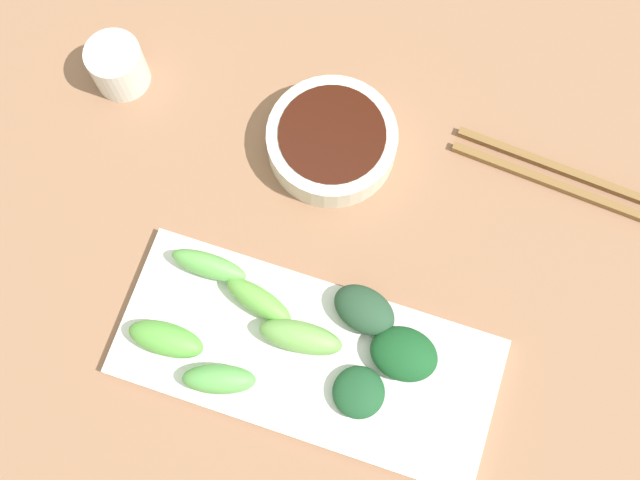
% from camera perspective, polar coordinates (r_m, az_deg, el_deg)
% --- Properties ---
extents(tabletop, '(2.10, 2.10, 0.02)m').
position_cam_1_polar(tabletop, '(0.76, -0.78, -2.27)').
color(tabletop, '#966A4D').
rests_on(tabletop, ground).
extents(sauce_bowl, '(0.13, 0.13, 0.04)m').
position_cam_1_polar(sauce_bowl, '(0.77, 0.89, 7.40)').
color(sauce_bowl, silver).
rests_on(sauce_bowl, tabletop).
extents(serving_plate, '(0.15, 0.35, 0.01)m').
position_cam_1_polar(serving_plate, '(0.73, -0.95, -8.68)').
color(serving_plate, white).
rests_on(serving_plate, tabletop).
extents(broccoli_leafy_0, '(0.06, 0.07, 0.03)m').
position_cam_1_polar(broccoli_leafy_0, '(0.71, 3.30, -5.20)').
color(broccoli_leafy_0, '#274930').
rests_on(broccoli_leafy_0, serving_plate).
extents(broccoli_leafy_1, '(0.05, 0.06, 0.03)m').
position_cam_1_polar(broccoli_leafy_1, '(0.71, 6.25, -8.41)').
color(broccoli_leafy_1, '#185025').
rests_on(broccoli_leafy_1, serving_plate).
extents(broccoli_leafy_2, '(0.05, 0.05, 0.02)m').
position_cam_1_polar(broccoli_leafy_2, '(0.71, 2.89, -11.23)').
color(broccoli_leafy_2, '#1D4E2A').
rests_on(broccoli_leafy_2, serving_plate).
extents(broccoli_stalk_3, '(0.04, 0.08, 0.03)m').
position_cam_1_polar(broccoli_stalk_3, '(0.72, -4.59, -4.51)').
color(broccoli_stalk_3, '#6DB649').
rests_on(broccoli_stalk_3, serving_plate).
extents(broccoli_stalk_4, '(0.04, 0.07, 0.03)m').
position_cam_1_polar(broccoli_stalk_4, '(0.71, -7.52, -10.22)').
color(broccoli_stalk_4, '#5FAD51').
rests_on(broccoli_stalk_4, serving_plate).
extents(broccoli_stalk_5, '(0.03, 0.07, 0.03)m').
position_cam_1_polar(broccoli_stalk_5, '(0.72, -11.37, -7.23)').
color(broccoli_stalk_5, '#5EAD43').
rests_on(broccoli_stalk_5, serving_plate).
extents(broccoli_stalk_6, '(0.02, 0.07, 0.03)m').
position_cam_1_polar(broccoli_stalk_6, '(0.73, -8.26, -1.88)').
color(broccoli_stalk_6, '#6BBB57').
rests_on(broccoli_stalk_6, serving_plate).
extents(broccoli_stalk_7, '(0.04, 0.08, 0.03)m').
position_cam_1_polar(broccoli_stalk_7, '(0.71, -1.46, -7.22)').
color(broccoli_stalk_7, '#77B455').
rests_on(broccoli_stalk_7, serving_plate).
extents(chopsticks, '(0.04, 0.23, 0.01)m').
position_cam_1_polar(chopsticks, '(0.81, 17.62, 4.35)').
color(chopsticks, brown).
rests_on(chopsticks, tabletop).
extents(tea_cup, '(0.06, 0.06, 0.05)m').
position_cam_1_polar(tea_cup, '(0.83, -14.79, 12.39)').
color(tea_cup, silver).
rests_on(tea_cup, tabletop).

